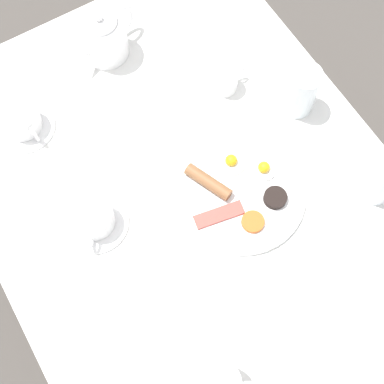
% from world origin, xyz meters
% --- Properties ---
extents(ground_plane, '(8.00, 8.00, 0.00)m').
position_xyz_m(ground_plane, '(0.00, 0.00, 0.00)').
color(ground_plane, '#4C4742').
extents(table, '(0.88, 1.18, 0.74)m').
position_xyz_m(table, '(0.00, 0.00, 0.67)').
color(table, white).
rests_on(table, ground_plane).
extents(breakfast_plate, '(0.28, 0.28, 0.04)m').
position_xyz_m(breakfast_plate, '(0.09, -0.05, 0.75)').
color(breakfast_plate, white).
rests_on(breakfast_plate, table).
extents(teapot_near, '(0.20, 0.11, 0.13)m').
position_xyz_m(teapot_near, '(0.02, 0.43, 0.80)').
color(teapot_near, white).
rests_on(teapot_near, table).
extents(teacup_with_saucer_left, '(0.14, 0.14, 0.06)m').
position_xyz_m(teacup_with_saucer_left, '(-0.21, 0.05, 0.77)').
color(teacup_with_saucer_left, white).
rests_on(teacup_with_saucer_left, table).
extents(teacup_with_saucer_right, '(0.14, 0.14, 0.06)m').
position_xyz_m(teacup_with_saucer_right, '(-0.24, 0.34, 0.77)').
color(teacup_with_saucer_right, white).
rests_on(teacup_with_saucer_right, table).
extents(wine_glass_spare, '(0.08, 0.08, 0.13)m').
position_xyz_m(wine_glass_spare, '(0.33, 0.07, 0.80)').
color(wine_glass_spare, white).
rests_on(wine_glass_spare, table).
extents(creamer_jug, '(0.09, 0.06, 0.06)m').
position_xyz_m(creamer_jug, '(0.21, 0.20, 0.77)').
color(creamer_jug, white).
rests_on(creamer_jug, table).
extents(knife_by_plate, '(0.17, 0.12, 0.00)m').
position_xyz_m(knife_by_plate, '(-0.02, 0.20, 0.74)').
color(knife_by_plate, silver).
rests_on(knife_by_plate, table).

